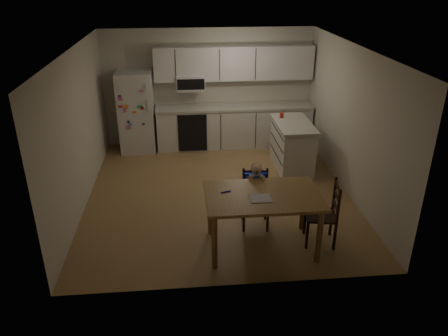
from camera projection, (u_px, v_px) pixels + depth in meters
room at (216, 116)px, 7.64m from camera, size 4.52×5.01×2.51m
refrigerator at (137, 112)px, 9.19m from camera, size 0.72×0.70×1.70m
kitchen_run at (233, 107)px, 9.43m from camera, size 3.37×0.62×2.15m
kitchen_island at (292, 146)px, 8.46m from camera, size 0.67×1.28×0.94m
red_cup at (282, 115)px, 8.53m from camera, size 0.08×0.08×0.10m
dining_table at (263, 202)px, 5.92m from camera, size 1.56×1.01×0.84m
napkin at (260, 198)px, 5.76m from camera, size 0.28×0.24×0.01m
toddler_spoon at (225, 192)px, 5.93m from camera, size 0.12×0.06×0.02m
chair_booster at (256, 188)px, 6.51m from camera, size 0.43×0.43×1.04m
chair_side at (328, 209)px, 6.11m from camera, size 0.49×0.49×0.95m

